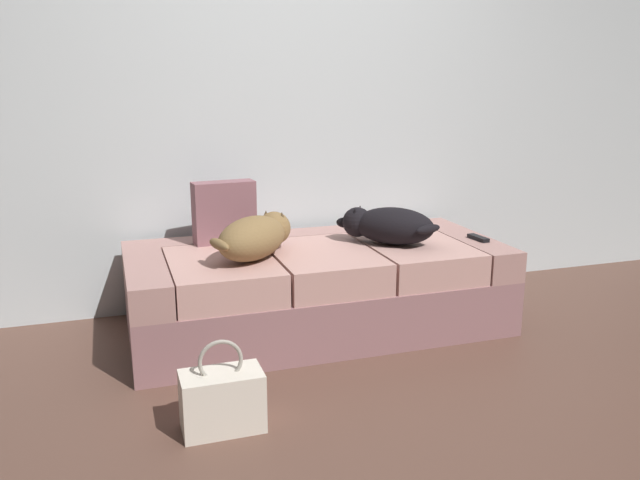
# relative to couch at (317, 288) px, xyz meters

# --- Properties ---
(ground_plane) EXTENTS (10.00, 10.00, 0.00)m
(ground_plane) POSITION_rel_couch_xyz_m (0.00, -1.00, -0.23)
(ground_plane) COLOR brown
(back_wall) EXTENTS (6.40, 0.10, 2.80)m
(back_wall) POSITION_rel_couch_xyz_m (0.00, 0.59, 1.17)
(back_wall) COLOR silver
(back_wall) RESTS_ON ground
(couch) EXTENTS (2.02, 0.93, 0.47)m
(couch) POSITION_rel_couch_xyz_m (0.00, 0.00, 0.00)
(couch) COLOR #906467
(couch) RESTS_ON ground
(dog_tan) EXTENTS (0.53, 0.54, 0.22)m
(dog_tan) POSITION_rel_couch_xyz_m (-0.36, -0.10, 0.34)
(dog_tan) COLOR brown
(dog_tan) RESTS_ON couch
(dog_dark) EXTENTS (0.53, 0.48, 0.20)m
(dog_dark) POSITION_rel_couch_xyz_m (0.39, -0.05, 0.34)
(dog_dark) COLOR black
(dog_dark) RESTS_ON couch
(tv_remote) EXTENTS (0.06, 0.15, 0.02)m
(tv_remote) POSITION_rel_couch_xyz_m (0.91, -0.14, 0.25)
(tv_remote) COLOR black
(tv_remote) RESTS_ON couch
(throw_pillow) EXTENTS (0.35, 0.15, 0.34)m
(throw_pillow) POSITION_rel_couch_xyz_m (-0.45, 0.26, 0.40)
(throw_pillow) COLOR #83545D
(throw_pillow) RESTS_ON couch
(handbag) EXTENTS (0.32, 0.18, 0.38)m
(handbag) POSITION_rel_couch_xyz_m (-0.69, -0.91, -0.11)
(handbag) COLOR silver
(handbag) RESTS_ON ground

